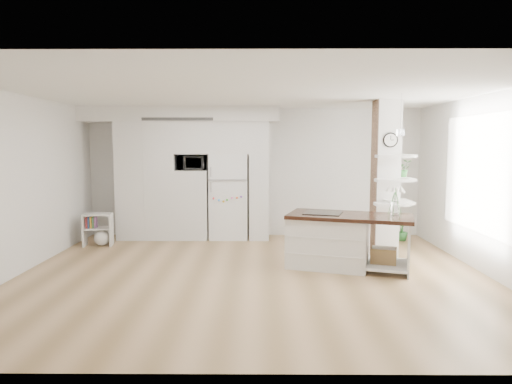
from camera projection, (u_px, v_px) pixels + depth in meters
floor at (252, 274)px, 6.87m from camera, size 7.00×6.00×0.01m
room at (252, 151)px, 6.67m from camera, size 7.04×6.04×2.72m
cabinet_wall at (184, 166)px, 9.37m from camera, size 4.00×0.71×2.70m
refrigerator at (229, 196)px, 9.45m from camera, size 0.78×0.69×1.75m
column at (391, 179)px, 7.83m from camera, size 0.69×0.90×2.70m
window at (479, 174)px, 6.98m from camera, size 0.00×2.40×2.40m
pendant_light at (366, 133)px, 6.78m from camera, size 0.12×0.12×0.10m
kitchen_island at (336, 239)px, 7.24m from camera, size 2.08×1.44×1.42m
bookshelf at (99, 231)px, 8.77m from camera, size 0.56×0.37×0.63m
floor_plant_a at (392, 238)px, 8.35m from camera, size 0.29×0.26×0.46m
floor_plant_b at (402, 230)px, 9.24m from camera, size 0.29×0.29×0.43m
microwave at (192, 163)px, 9.32m from camera, size 0.54×0.37×0.30m
shelf_plant at (403, 169)px, 7.98m from camera, size 0.27×0.23×0.30m
decor_bowl at (390, 201)px, 7.64m from camera, size 0.22×0.22×0.05m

